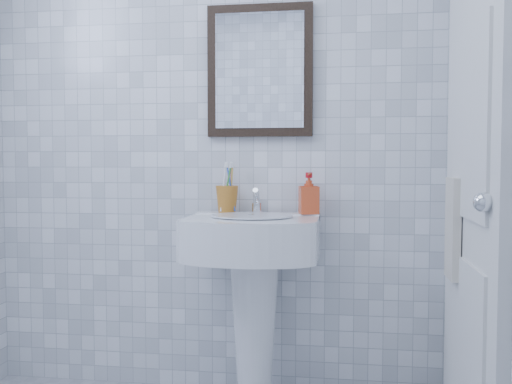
# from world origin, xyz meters

# --- Properties ---
(wall_back) EXTENTS (2.20, 0.02, 2.50)m
(wall_back) POSITION_xyz_m (0.00, 1.20, 1.25)
(wall_back) COLOR white
(wall_back) RESTS_ON ground
(washbasin) EXTENTS (0.58, 0.42, 0.89)m
(washbasin) POSITION_xyz_m (0.24, 0.99, 0.60)
(washbasin) COLOR white
(washbasin) RESTS_ON ground
(faucet) EXTENTS (0.05, 0.11, 0.12)m
(faucet) POSITION_xyz_m (0.24, 1.09, 0.93)
(faucet) COLOR silver
(faucet) RESTS_ON washbasin
(toothbrush_cup) EXTENTS (0.11, 0.11, 0.13)m
(toothbrush_cup) POSITION_xyz_m (0.09, 1.11, 0.94)
(toothbrush_cup) COLOR #B56D21
(toothbrush_cup) RESTS_ON washbasin
(soap_dispenser) EXTENTS (0.10, 0.10, 0.19)m
(soap_dispenser) POSITION_xyz_m (0.48, 1.10, 0.98)
(soap_dispenser) COLOR red
(soap_dispenser) RESTS_ON washbasin
(wall_mirror) EXTENTS (0.50, 0.04, 0.62)m
(wall_mirror) POSITION_xyz_m (0.24, 1.18, 1.55)
(wall_mirror) COLOR black
(wall_mirror) RESTS_ON wall_back
(bathroom_door) EXTENTS (0.04, 0.80, 2.00)m
(bathroom_door) POSITION_xyz_m (1.08, 0.55, 1.00)
(bathroom_door) COLOR white
(bathroom_door) RESTS_ON ground
(towel_ring) EXTENTS (0.01, 0.18, 0.18)m
(towel_ring) POSITION_xyz_m (1.06, 0.70, 1.05)
(towel_ring) COLOR silver
(towel_ring) RESTS_ON wall_right
(hand_towel) EXTENTS (0.03, 0.16, 0.38)m
(hand_towel) POSITION_xyz_m (1.04, 0.70, 0.87)
(hand_towel) COLOR beige
(hand_towel) RESTS_ON towel_ring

